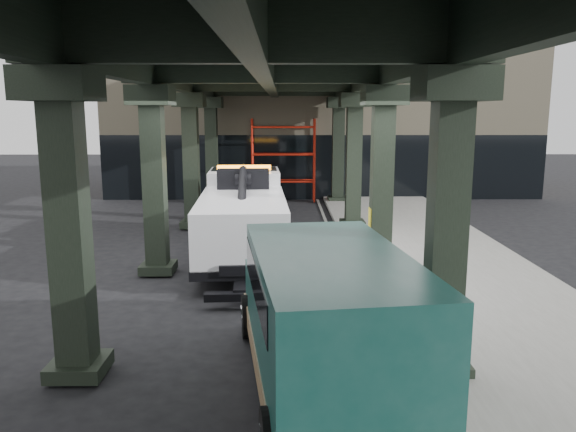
{
  "coord_description": "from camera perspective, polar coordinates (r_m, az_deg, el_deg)",
  "views": [
    {
      "loc": [
        -0.0,
        -12.72,
        4.35
      ],
      "look_at": [
        0.12,
        1.44,
        1.7
      ],
      "focal_mm": 35.0,
      "sensor_mm": 36.0,
      "label": 1
    }
  ],
  "objects": [
    {
      "name": "ground",
      "position": [
        13.44,
        -0.45,
        -8.28
      ],
      "size": [
        90.0,
        90.0,
        0.0
      ],
      "primitive_type": "plane",
      "color": "black",
      "rests_on": "ground"
    },
    {
      "name": "sidewalk",
      "position": [
        15.97,
        15.98,
        -5.34
      ],
      "size": [
        5.0,
        40.0,
        0.15
      ],
      "primitive_type": "cube",
      "color": "gray",
      "rests_on": "ground"
    },
    {
      "name": "lane_stripe",
      "position": [
        15.44,
        5.9,
        -5.79
      ],
      "size": [
        0.12,
        38.0,
        0.01
      ],
      "primitive_type": "cube",
      "color": "silver",
      "rests_on": "ground"
    },
    {
      "name": "viaduct",
      "position": [
        14.77,
        -2.09,
        14.91
      ],
      "size": [
        7.4,
        32.0,
        6.4
      ],
      "color": "black",
      "rests_on": "ground"
    },
    {
      "name": "building",
      "position": [
        32.78,
        3.07,
        9.97
      ],
      "size": [
        22.0,
        10.0,
        8.0
      ],
      "primitive_type": "cube",
      "color": "#C6B793",
      "rests_on": "ground"
    },
    {
      "name": "scaffolding",
      "position": [
        27.45,
        -0.48,
        5.92
      ],
      "size": [
        3.08,
        0.88,
        4.0
      ],
      "color": "red",
      "rests_on": "ground"
    },
    {
      "name": "tow_truck",
      "position": [
        17.09,
        -4.54,
        0.38
      ],
      "size": [
        2.79,
        8.42,
        2.72
      ],
      "rotation": [
        0.0,
        0.0,
        0.05
      ],
      "color": "black",
      "rests_on": "ground"
    },
    {
      "name": "towed_van",
      "position": [
        8.69,
        3.84,
        -10.21
      ],
      "size": [
        2.93,
        6.02,
        2.35
      ],
      "rotation": [
        0.0,
        0.0,
        0.13
      ],
      "color": "#12423B",
      "rests_on": "ground"
    }
  ]
}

